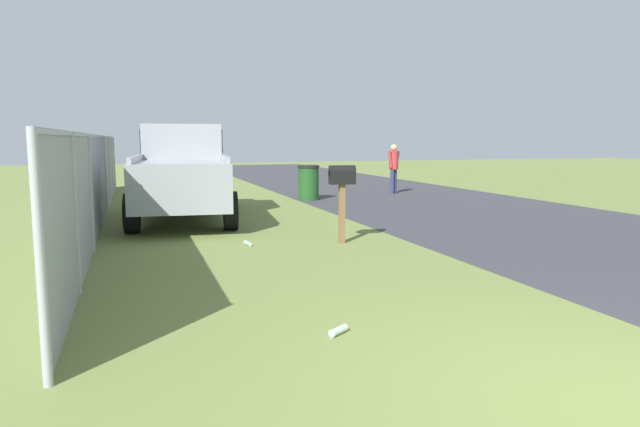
# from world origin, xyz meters

# --- Properties ---
(ground_plane) EXTENTS (80.00, 80.00, 0.00)m
(ground_plane) POSITION_xyz_m (0.00, 0.00, 0.00)
(ground_plane) COLOR olive
(road_asphalt) EXTENTS (60.00, 6.71, 0.01)m
(road_asphalt) POSITION_xyz_m (6.00, -4.78, 0.00)
(road_asphalt) COLOR #38383D
(road_asphalt) RESTS_ON ground
(mailbox) EXTENTS (0.26, 0.46, 1.33)m
(mailbox) POSITION_xyz_m (6.25, -0.28, 1.05)
(mailbox) COLOR brown
(mailbox) RESTS_ON ground
(pickup_truck) EXTENTS (5.55, 2.54, 2.09)m
(pickup_truck) POSITION_xyz_m (10.29, 2.00, 1.10)
(pickup_truck) COLOR #93999E
(pickup_truck) RESTS_ON ground
(trash_bin) EXTENTS (0.62, 0.62, 1.01)m
(trash_bin) POSITION_xyz_m (13.02, -1.78, 0.51)
(trash_bin) COLOR #1E4C1E
(trash_bin) RESTS_ON ground
(pedestrian) EXTENTS (0.30, 0.51, 1.60)m
(pedestrian) POSITION_xyz_m (14.04, -4.98, 0.92)
(pedestrian) COLOR #2D3351
(pedestrian) RESTS_ON ground
(fence_section) EXTENTS (17.99, 0.07, 1.85)m
(fence_section) POSITION_xyz_m (10.56, 3.71, 1.00)
(fence_section) COLOR #9EA3A8
(fence_section) RESTS_ON ground
(litter_bottle_far_scatter) EXTENTS (0.18, 0.22, 0.07)m
(litter_bottle_far_scatter) POSITION_xyz_m (1.97, 1.35, 0.04)
(litter_bottle_far_scatter) COLOR #B2D8BF
(litter_bottle_far_scatter) RESTS_ON ground
(litter_bottle_by_mailbox) EXTENTS (0.23, 0.11, 0.07)m
(litter_bottle_by_mailbox) POSITION_xyz_m (6.54, 1.29, 0.04)
(litter_bottle_by_mailbox) COLOR #B2D8BF
(litter_bottle_by_mailbox) RESTS_ON ground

